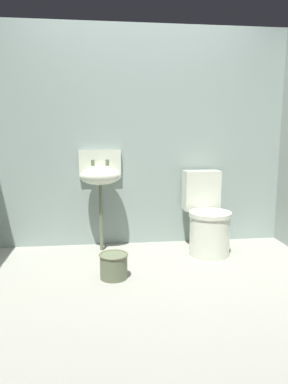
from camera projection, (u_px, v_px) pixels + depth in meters
The scene contains 5 objects.
ground_plane at pixel (149, 296), 2.64m from camera, with size 3.53×2.73×0.08m, color gray.
wall_back at pixel (133, 138), 3.63m from camera, with size 3.53×0.10×2.21m, color #8CA099.
toilet_near_wall at pixel (207, 220), 3.45m from camera, with size 0.41×0.60×0.78m.
sink at pixel (100, 175), 3.44m from camera, with size 0.42×0.35×0.99m.
bucket at pixel (114, 265), 2.85m from camera, with size 0.24×0.24×0.20m.
Camera 1 is at (-0.33, -2.44, 1.18)m, focal length 33.12 mm.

